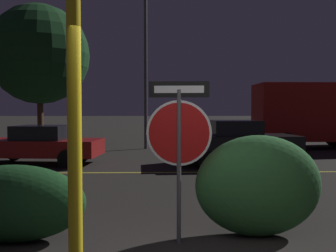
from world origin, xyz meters
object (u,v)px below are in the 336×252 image
Objects in this scene: passing_car_3 at (237,143)px; delivery_truck at (311,115)px; tree_0 at (40,55)px; passing_car_2 at (40,144)px; hedge_bush_1 at (13,203)px; hedge_bush_2 at (258,186)px; street_lamp at (146,30)px; yellow_pole_left at (75,171)px; stop_sign at (179,132)px.

passing_car_3 is 0.75× the size of delivery_truck.
delivery_truck is 0.71× the size of tree_0.
hedge_bush_1 is at bearing -159.67° from passing_car_2.
street_lamp is (-2.06, 12.67, 4.93)m from hedge_bush_2.
street_lamp reaches higher than hedge_bush_1.
delivery_truck is (8.14, 15.03, 0.28)m from yellow_pole_left.
stop_sign is at bearing -20.66° from passing_car_3.
stop_sign is 1.21× the size of hedge_bush_2.
passing_car_2 is at bearing -96.32° from passing_car_3.
yellow_pole_left is at bearing -155.63° from passing_car_2.
yellow_pole_left is 10.55m from passing_car_2.
passing_car_3 is at bearing -41.68° from delivery_truck.
delivery_truck is 14.58m from tree_0.
street_lamp is at bearing 83.58° from hedge_bush_1.
passing_car_3 is (4.70, 7.32, 0.21)m from hedge_bush_1.
street_lamp is at bearing -29.09° from passing_car_2.
street_lamp is at bearing 99.63° from stop_sign.
yellow_pole_left is at bearing -131.96° from hedge_bush_2.
hedge_bush_2 is (2.13, 2.37, -0.61)m from yellow_pole_left.
delivery_truck is at bearing -11.00° from tree_0.
street_lamp is at bearing 99.22° from hedge_bush_2.
yellow_pole_left is at bearing -71.87° from tree_0.
yellow_pole_left is 0.61× the size of passing_car_2.
stop_sign is 17.37m from tree_0.
yellow_pole_left is 19.00m from tree_0.
tree_0 reaches higher than passing_car_2.
yellow_pole_left is 10.14m from passing_car_3.
delivery_truck is at bearing 64.61° from hedge_bush_2.
street_lamp reaches higher than hedge_bush_2.
tree_0 reaches higher than yellow_pole_left.
yellow_pole_left is at bearing -90.30° from street_lamp.
stop_sign is 9.03m from passing_car_2.
hedge_bush_2 is (3.50, 0.14, 0.20)m from hedge_bush_1.
passing_car_3 is at bearing 57.28° from hedge_bush_1.
hedge_bush_1 is (-2.32, 0.13, -1.00)m from stop_sign.
hedge_bush_1 is 0.27× the size of tree_0.
passing_car_2 is at bearing 104.92° from hedge_bush_1.
tree_0 is (-4.45, 15.50, 4.37)m from hedge_bush_1.
street_lamp is at bearing -24.64° from tree_0.
delivery_truck is at bearing 66.68° from stop_sign.
delivery_truck reaches higher than stop_sign.
tree_0 reaches higher than stop_sign.
tree_0 is at bearing -101.43° from delivery_truck.
hedge_bush_2 is 0.45× the size of passing_car_3.
delivery_truck is (6.01, 12.65, 0.90)m from hedge_bush_2.
tree_0 is (-7.94, 15.36, 4.17)m from hedge_bush_2.
passing_car_2 is 0.81× the size of delivery_truck.
hedge_bush_2 reaches higher than passing_car_2.
hedge_bush_1 is at bearing -35.65° from passing_car_3.
yellow_pole_left reaches higher than hedge_bush_1.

